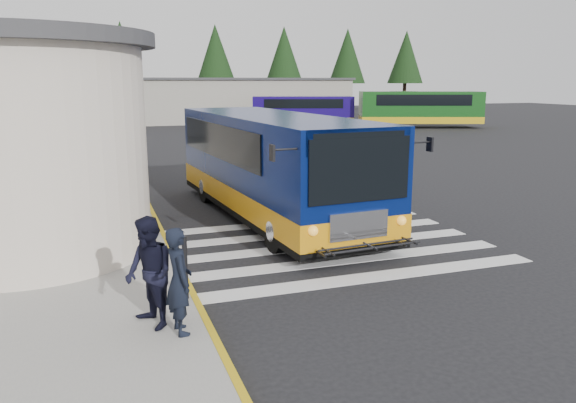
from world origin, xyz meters
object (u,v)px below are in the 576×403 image
object	(u,v)px
transit_bus	(273,169)
far_bus_a	(303,110)
pedestrian_a	(179,281)
pedestrian_b	(149,273)
far_bus_b	(420,107)
bollard	(185,268)

from	to	relation	value
transit_bus	far_bus_a	size ratio (longest dim) A/B	1.19
pedestrian_a	pedestrian_b	size ratio (longest dim) A/B	0.94
pedestrian_b	far_bus_b	size ratio (longest dim) A/B	0.17
pedestrian_a	bollard	xyz separation A→B (m)	(0.30, 1.34, -0.26)
bollard	far_bus_a	distance (m)	40.07
transit_bus	pedestrian_b	bearing A→B (deg)	-125.86
pedestrian_b	far_bus_b	xyz separation A→B (m)	(25.90, 33.36, 0.67)
far_bus_b	transit_bus	bearing A→B (deg)	160.57
transit_bus	bollard	world-z (taller)	transit_bus
pedestrian_b	pedestrian_a	bearing A→B (deg)	28.59
pedestrian_a	bollard	size ratio (longest dim) A/B	1.45
transit_bus	bollard	size ratio (longest dim) A/B	9.36
pedestrian_b	far_bus_a	bearing A→B (deg)	135.57
transit_bus	pedestrian_b	size ratio (longest dim) A/B	6.08
pedestrian_b	bollard	bearing A→B (deg)	124.52
pedestrian_a	bollard	world-z (taller)	pedestrian_a
bollard	far_bus_b	distance (m)	41.03
bollard	far_bus_b	world-z (taller)	far_bus_b
pedestrian_a	bollard	bearing A→B (deg)	-19.90
pedestrian_a	pedestrian_b	world-z (taller)	pedestrian_b
far_bus_a	far_bus_b	size ratio (longest dim) A/B	0.86
transit_bus	far_bus_b	distance (m)	34.29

